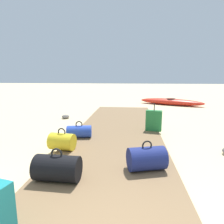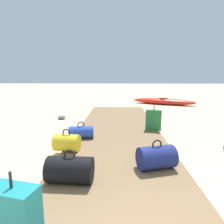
% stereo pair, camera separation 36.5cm
% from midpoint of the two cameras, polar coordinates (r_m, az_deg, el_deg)
% --- Properties ---
extents(ground_plane, '(60.00, 60.00, 0.00)m').
position_cam_midpoint_polar(ground_plane, '(4.40, -0.72, -10.11)').
color(ground_plane, '#D1BA8C').
extents(boardwalk, '(2.19, 8.24, 0.08)m').
position_cam_midpoint_polar(boardwalk, '(5.16, -0.34, -6.45)').
color(boardwalk, brown).
rests_on(boardwalk, ground).
extents(duffel_bag_blue, '(0.61, 0.36, 0.40)m').
position_cam_midpoint_polar(duffel_bag_blue, '(4.81, -10.96, -5.65)').
color(duffel_bag_blue, '#2847B7').
rests_on(duffel_bag_blue, boardwalk).
extents(suitcase_teal, '(0.45, 0.31, 0.72)m').
position_cam_midpoint_polar(suitcase_teal, '(2.15, -30.94, -24.82)').
color(suitcase_teal, '#197A7F').
rests_on(suitcase_teal, boardwalk).
extents(duffel_bag_navy, '(0.65, 0.51, 0.48)m').
position_cam_midpoint_polar(duffel_bag_navy, '(3.29, 9.39, -12.68)').
color(duffel_bag_navy, navy).
rests_on(duffel_bag_navy, boardwalk).
extents(suitcase_green, '(0.44, 0.25, 0.73)m').
position_cam_midpoint_polar(suitcase_green, '(5.46, 9.91, -2.24)').
color(suitcase_green, '#237538').
rests_on(suitcase_green, boardwalk).
extents(duffel_bag_black, '(0.65, 0.39, 0.48)m').
position_cam_midpoint_polar(duffel_bag_black, '(2.97, -15.48, -15.60)').
color(duffel_bag_black, black).
rests_on(duffel_bag_black, boardwalk).
extents(duffel_bag_yellow, '(0.52, 0.40, 0.45)m').
position_cam_midpoint_polar(duffel_bag_yellow, '(4.09, -15.29, -8.43)').
color(duffel_bag_yellow, gold).
rests_on(duffel_bag_yellow, boardwalk).
extents(kayak, '(3.25, 1.93, 0.33)m').
position_cam_midpoint_polar(kayak, '(10.82, 13.51, 3.00)').
color(kayak, red).
rests_on(kayak, ground).
extents(rock_left_far, '(0.35, 0.36, 0.13)m').
position_cam_midpoint_polar(rock_left_far, '(7.32, -15.54, -1.47)').
color(rock_left_far, slate).
rests_on(rock_left_far, ground).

